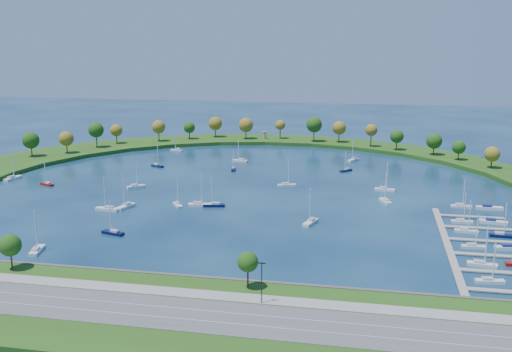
% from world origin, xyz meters
% --- Properties ---
extents(ground, '(700.00, 700.00, 0.00)m').
position_xyz_m(ground, '(0.00, 0.00, 0.00)').
color(ground, '#071E3D').
rests_on(ground, ground).
extents(south_shoreline, '(420.00, 43.10, 11.60)m').
position_xyz_m(south_shoreline, '(0.03, -122.88, 1.00)').
color(south_shoreline, '#274913').
rests_on(south_shoreline, ground).
extents(breakwater, '(286.74, 247.64, 2.00)m').
position_xyz_m(breakwater, '(-46.33, 48.72, 0.99)').
color(breakwater, '#274913').
rests_on(breakwater, ground).
extents(breakwater_trees, '(239.07, 89.16, 14.91)m').
position_xyz_m(breakwater_trees, '(-16.39, 86.85, 10.45)').
color(breakwater_trees, '#382314').
rests_on(breakwater_trees, breakwater).
extents(harbor_tower, '(2.60, 2.60, 4.36)m').
position_xyz_m(harbor_tower, '(-11.52, 115.71, 4.23)').
color(harbor_tower, gray).
rests_on(harbor_tower, breakwater).
extents(dock_system, '(24.28, 82.00, 1.60)m').
position_xyz_m(dock_system, '(85.30, -61.00, 0.35)').
color(dock_system, gray).
rests_on(dock_system, ground).
extents(moored_boat_0, '(8.26, 4.95, 11.74)m').
position_xyz_m(moored_boat_0, '(18.62, 5.08, 0.90)').
color(moored_boat_0, white).
rests_on(moored_boat_0, ground).
extents(moored_boat_1, '(5.00, 9.00, 12.76)m').
position_xyz_m(moored_boat_1, '(34.28, -46.37, 0.93)').
color(moored_boat_1, white).
rests_on(moored_boat_1, ground).
extents(moored_boat_2, '(7.07, 2.64, 10.16)m').
position_xyz_m(moored_boat_2, '(-54.94, 75.30, 0.86)').
color(moored_boat_2, white).
rests_on(moored_boat_2, ground).
extents(moored_boat_3, '(5.71, 7.11, 10.60)m').
position_xyz_m(moored_boat_3, '(-17.70, -33.91, 0.87)').
color(moored_boat_3, white).
rests_on(moored_boat_3, ground).
extents(moored_boat_4, '(4.10, 9.54, 13.58)m').
position_xyz_m(moored_boat_4, '(-105.02, -6.45, 0.96)').
color(moored_boat_4, white).
rests_on(moored_boat_4, ground).
extents(moored_boat_5, '(9.06, 3.12, 13.09)m').
position_xyz_m(moored_boat_5, '(-41.34, -44.82, 0.94)').
color(moored_boat_5, white).
rests_on(moored_boat_5, ground).
extents(moored_boat_6, '(8.42, 3.37, 12.04)m').
position_xyz_m(moored_boat_6, '(-12.87, 52.60, 0.91)').
color(moored_boat_6, white).
rests_on(moored_boat_6, ground).
extents(moored_boat_7, '(3.23, 7.22, 10.26)m').
position_xyz_m(moored_boat_7, '(-11.50, 32.36, 0.86)').
color(moored_boat_7, '#090E3A').
rests_on(moored_boat_7, ground).
extents(moored_boat_8, '(7.39, 6.91, 11.63)m').
position_xyz_m(moored_boat_8, '(-44.48, -9.84, 0.90)').
color(moored_boat_8, white).
rests_on(moored_boat_8, ground).
extents(moored_boat_9, '(5.13, 8.45, 12.03)m').
position_xyz_m(moored_boat_9, '(60.03, -13.37, 0.91)').
color(moored_boat_9, white).
rests_on(moored_boat_9, ground).
extents(moored_boat_10, '(8.56, 3.35, 12.25)m').
position_xyz_m(moored_boat_10, '(59.92, 5.17, 0.91)').
color(moored_boat_10, white).
rests_on(moored_boat_10, ground).
extents(moored_boat_11, '(8.46, 3.77, 12.01)m').
position_xyz_m(moored_boat_11, '(-3.93, -31.88, 0.91)').
color(moored_boat_11, '#090E3A').
rests_on(moored_boat_11, ground).
extents(moored_boat_12, '(4.27, 8.95, 12.69)m').
position_xyz_m(moored_boat_12, '(-42.96, -90.09, 0.93)').
color(moored_boat_12, white).
rests_on(moored_boat_12, ground).
extents(moored_boat_13, '(9.15, 4.23, 12.98)m').
position_xyz_m(moored_boat_13, '(-9.46, -32.34, 0.94)').
color(moored_boat_13, white).
rests_on(moored_boat_13, ground).
extents(moored_boat_14, '(7.34, 4.66, 10.48)m').
position_xyz_m(moored_boat_14, '(-84.18, -13.18, 0.87)').
color(moored_boat_14, maroon).
rests_on(moored_boat_14, ground).
extents(moored_boat_15, '(7.39, 5.28, 10.73)m').
position_xyz_m(moored_boat_15, '(-50.54, 32.46, 0.87)').
color(moored_boat_15, '#090E3A').
rests_on(moored_boat_15, ground).
extents(moored_boat_16, '(5.95, 7.96, 11.66)m').
position_xyz_m(moored_boat_16, '(44.65, 66.20, 0.90)').
color(moored_boat_16, white).
rests_on(moored_boat_16, ground).
extents(moored_boat_17, '(4.84, 9.34, 13.22)m').
position_xyz_m(moored_boat_17, '(-36.13, -40.01, 0.94)').
color(moored_boat_17, white).
rests_on(moored_boat_17, ground).
extents(moored_boat_18, '(8.13, 4.17, 11.51)m').
position_xyz_m(moored_boat_18, '(-27.70, -70.06, 0.89)').
color(moored_boat_18, '#090E3A').
rests_on(moored_boat_18, ground).
extents(moored_boat_19, '(5.98, 6.35, 10.02)m').
position_xyz_m(moored_boat_19, '(42.25, 40.20, 0.86)').
color(moored_boat_19, '#090E3A').
rests_on(moored_boat_19, ground).
extents(docked_boat_0, '(7.65, 3.03, 10.94)m').
position_xyz_m(docked_boat_0, '(85.53, -88.16, 0.88)').
color(docked_boat_0, white).
rests_on(docked_boat_0, ground).
extents(docked_boat_2, '(8.38, 3.55, 11.94)m').
position_xyz_m(docked_boat_2, '(85.52, -76.25, 0.90)').
color(docked_boat_2, white).
rests_on(docked_boat_2, ground).
extents(docked_boat_4, '(7.46, 2.73, 10.74)m').
position_xyz_m(docked_boat_4, '(85.54, -61.24, 0.87)').
color(docked_boat_4, white).
rests_on(docked_boat_4, ground).
extents(docked_boat_5, '(9.01, 3.59, 1.79)m').
position_xyz_m(docked_boat_5, '(95.97, -60.45, 0.66)').
color(docked_boat_5, white).
rests_on(docked_boat_5, ground).
extents(docked_boat_6, '(7.64, 2.65, 11.04)m').
position_xyz_m(docked_boat_6, '(85.53, -45.89, 0.88)').
color(docked_boat_6, white).
rests_on(docked_boat_6, ground).
extents(docked_boat_7, '(7.85, 2.57, 11.38)m').
position_xyz_m(docked_boat_7, '(96.03, -48.45, 0.89)').
color(docked_boat_7, '#090E3A').
rests_on(docked_boat_7, ground).
extents(docked_boat_8, '(7.35, 2.31, 10.70)m').
position_xyz_m(docked_boat_8, '(85.54, -35.39, 0.87)').
color(docked_boat_8, white).
rests_on(docked_boat_8, ground).
extents(docked_boat_9, '(9.54, 4.09, 1.88)m').
position_xyz_m(docked_boat_9, '(95.97, -33.99, 0.69)').
color(docked_boat_9, white).
rests_on(docked_boat_9, ground).
extents(docked_boat_10, '(7.75, 2.49, 11.26)m').
position_xyz_m(docked_boat_10, '(87.93, -15.25, 0.89)').
color(docked_boat_10, white).
rests_on(docked_boat_10, ground).
extents(docked_boat_11, '(9.56, 2.89, 1.94)m').
position_xyz_m(docked_boat_11, '(97.86, -15.94, 0.71)').
color(docked_boat_11, white).
rests_on(docked_boat_11, ground).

